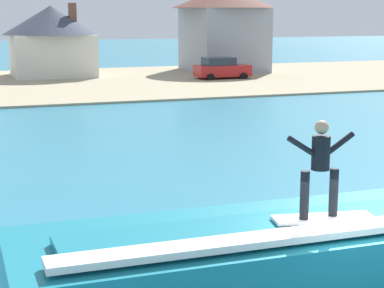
# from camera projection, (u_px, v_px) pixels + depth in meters

# --- Properties ---
(wave_crest) EXTENTS (10.40, 3.03, 1.76)m
(wave_crest) POSITION_uv_depth(u_px,v_px,m) (295.00, 261.00, 12.36)
(wave_crest) COLOR teal
(wave_crest) RESTS_ON ground_plane
(surfboard) EXTENTS (1.85, 0.80, 0.06)m
(surfboard) POSITION_uv_depth(u_px,v_px,m) (323.00, 218.00, 11.76)
(surfboard) COLOR white
(surfboard) RESTS_ON wave_crest
(surfer) EXTENTS (1.30, 0.32, 1.73)m
(surfer) POSITION_uv_depth(u_px,v_px,m) (320.00, 163.00, 11.52)
(surfer) COLOR black
(surfer) RESTS_ON surfboard
(shoreline_bank) EXTENTS (120.00, 25.04, 0.14)m
(shoreline_bank) POSITION_uv_depth(u_px,v_px,m) (43.00, 84.00, 50.78)
(shoreline_bank) COLOR tan
(shoreline_bank) RESTS_ON ground_plane
(car_far_shore) EXTENTS (4.43, 2.31, 1.86)m
(car_far_shore) POSITION_uv_depth(u_px,v_px,m) (222.00, 68.00, 54.18)
(car_far_shore) COLOR red
(car_far_shore) RESTS_ON ground_plane
(house_gabled_white) EXTENTS (9.60, 9.60, 7.78)m
(house_gabled_white) POSITION_uv_depth(u_px,v_px,m) (224.00, 24.00, 60.95)
(house_gabled_white) COLOR #9EA3AD
(house_gabled_white) RESTS_ON ground_plane
(house_small_cottage) EXTENTS (8.17, 8.17, 6.21)m
(house_small_cottage) POSITION_uv_depth(u_px,v_px,m) (52.00, 38.00, 56.03)
(house_small_cottage) COLOR silver
(house_small_cottage) RESTS_ON ground_plane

